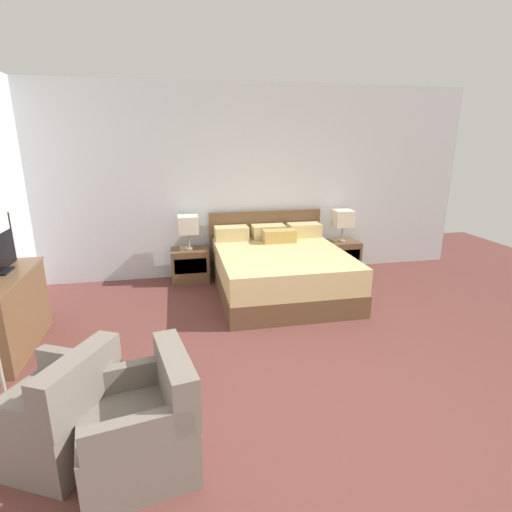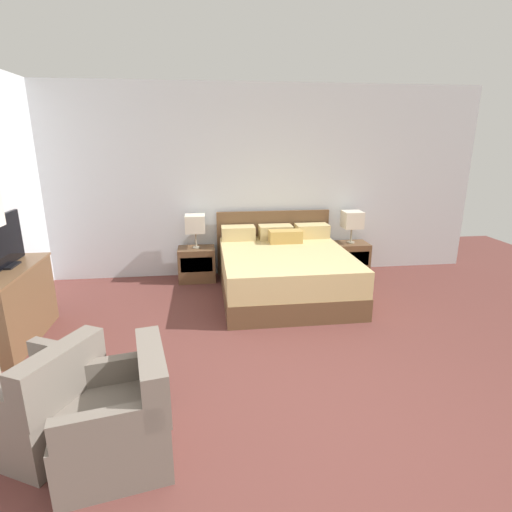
# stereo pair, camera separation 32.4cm
# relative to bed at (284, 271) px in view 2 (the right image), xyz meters

# --- Properties ---
(ground_plane) EXTENTS (10.91, 10.91, 0.00)m
(ground_plane) POSITION_rel_bed_xyz_m (-0.37, -2.67, -0.33)
(ground_plane) COLOR brown
(wall_back) EXTENTS (7.13, 0.06, 2.83)m
(wall_back) POSITION_rel_bed_xyz_m (-0.37, 1.00, 1.08)
(wall_back) COLOR silver
(wall_back) RESTS_ON ground
(bed) EXTENTS (1.74, 1.96, 0.99)m
(bed) POSITION_rel_bed_xyz_m (0.00, 0.00, 0.00)
(bed) COLOR brown
(bed) RESTS_ON ground
(nightstand_left) EXTENTS (0.54, 0.40, 0.50)m
(nightstand_left) POSITION_rel_bed_xyz_m (-1.19, 0.71, -0.08)
(nightstand_left) COLOR brown
(nightstand_left) RESTS_ON ground
(nightstand_right) EXTENTS (0.54, 0.40, 0.50)m
(nightstand_right) POSITION_rel_bed_xyz_m (1.19, 0.71, -0.08)
(nightstand_right) COLOR brown
(nightstand_right) RESTS_ON ground
(table_lamp_left) EXTENTS (0.29, 0.29, 0.49)m
(table_lamp_left) POSITION_rel_bed_xyz_m (-1.19, 0.71, 0.53)
(table_lamp_left) COLOR gray
(table_lamp_left) RESTS_ON nightstand_left
(table_lamp_right) EXTENTS (0.29, 0.29, 0.49)m
(table_lamp_right) POSITION_rel_bed_xyz_m (1.19, 0.71, 0.53)
(table_lamp_right) COLOR gray
(table_lamp_right) RESTS_ON nightstand_right
(dresser) EXTENTS (0.49, 1.22, 0.80)m
(dresser) POSITION_rel_bed_xyz_m (-3.07, -0.98, 0.08)
(dresser) COLOR brown
(dresser) RESTS_ON ground
(tv) EXTENTS (0.18, 0.79, 0.53)m
(tv) POSITION_rel_bed_xyz_m (-3.06, -0.89, 0.72)
(tv) COLOR black
(tv) RESTS_ON dresser
(armchair_by_window) EXTENTS (0.92, 0.92, 0.76)m
(armchair_by_window) POSITION_rel_bed_xyz_m (-2.21, -2.53, -0.05)
(armchair_by_window) COLOR #70665B
(armchair_by_window) RESTS_ON ground
(armchair_companion) EXTENTS (0.81, 0.80, 0.76)m
(armchair_companion) POSITION_rel_bed_xyz_m (-1.64, -2.76, -0.05)
(armchair_companion) COLOR #70665B
(armchair_companion) RESTS_ON ground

